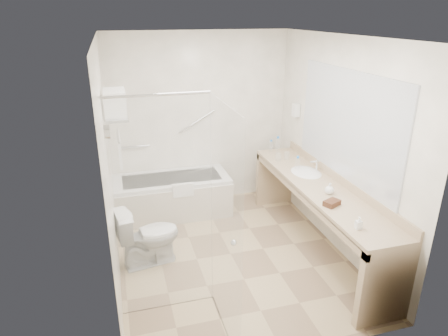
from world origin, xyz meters
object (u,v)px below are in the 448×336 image
object	(u,v)px
bathtub	(173,196)
toilet	(149,236)
water_bottle_left	(271,146)
amenity_basket	(332,203)
vanity_counter	(318,201)

from	to	relation	value
bathtub	toilet	distance (m)	1.23
bathtub	water_bottle_left	size ratio (longest dim) A/B	8.92
bathtub	toilet	xyz separation A→B (m)	(-0.45, -1.14, 0.07)
toilet	water_bottle_left	size ratio (longest dim) A/B	3.94
toilet	water_bottle_left	distance (m)	2.20
amenity_basket	water_bottle_left	distance (m)	1.76
bathtub	amenity_basket	bearing A→B (deg)	-53.77
toilet	amenity_basket	bearing A→B (deg)	-122.23
vanity_counter	amenity_basket	world-z (taller)	vanity_counter
amenity_basket	water_bottle_left	world-z (taller)	water_bottle_left
vanity_counter	water_bottle_left	bearing A→B (deg)	94.62
vanity_counter	toilet	xyz separation A→B (m)	(-1.97, 0.25, -0.29)
bathtub	water_bottle_left	distance (m)	1.57
water_bottle_left	amenity_basket	bearing A→B (deg)	-91.05
vanity_counter	amenity_basket	distance (m)	0.58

